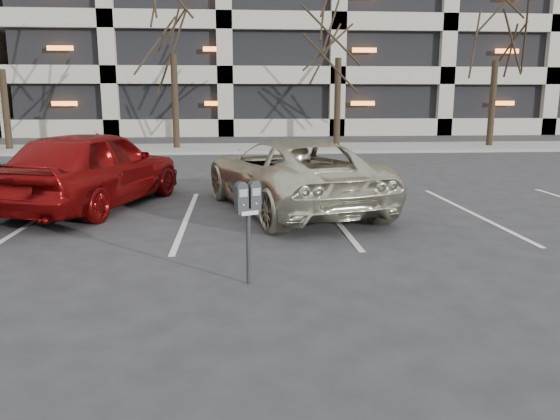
# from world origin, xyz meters

# --- Properties ---
(ground) EXTENTS (140.00, 140.00, 0.00)m
(ground) POSITION_xyz_m (0.00, 0.00, 0.00)
(ground) COLOR #28282B
(ground) RESTS_ON ground
(sidewalk) EXTENTS (80.00, 4.00, 0.12)m
(sidewalk) POSITION_xyz_m (0.00, 16.00, 0.06)
(sidewalk) COLOR gray
(sidewalk) RESTS_ON ground
(stall_lines) EXTENTS (16.90, 5.20, 0.00)m
(stall_lines) POSITION_xyz_m (-1.40, 2.30, 0.01)
(stall_lines) COLOR silver
(stall_lines) RESTS_ON ground
(parking_garage) EXTENTS (52.00, 20.00, 19.00)m
(parking_garage) POSITION_xyz_m (12.00, 33.84, 9.26)
(parking_garage) COLOR black
(parking_garage) RESTS_ON ground
(tree_d) EXTENTS (3.76, 3.76, 8.54)m
(tree_d) POSITION_xyz_m (11.00, 16.00, 6.17)
(tree_d) COLOR black
(tree_d) RESTS_ON ground
(parking_meter) EXTENTS (0.34, 0.24, 1.25)m
(parking_meter) POSITION_xyz_m (-0.31, -1.53, 0.96)
(parking_meter) COLOR black
(parking_meter) RESTS_ON ground
(suv_silver) EXTENTS (3.79, 5.69, 1.46)m
(suv_silver) POSITION_xyz_m (0.65, 2.98, 0.73)
(suv_silver) COLOR beige
(suv_silver) RESTS_ON ground
(car_red) EXTENTS (3.34, 5.20, 1.65)m
(car_red) POSITION_xyz_m (-3.38, 3.49, 0.82)
(car_red) COLOR maroon
(car_red) RESTS_ON ground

